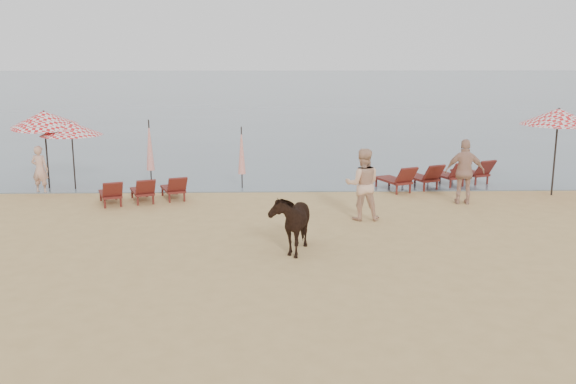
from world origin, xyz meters
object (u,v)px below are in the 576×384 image
object	(u,v)px
lounger_cluster_left	(143,190)
umbrella_open_left_a	(71,129)
umbrella_closed_right	(242,151)
umbrella_open_right	(558,117)
cow	(291,221)
beachgoer_right_b	(465,172)
umbrella_closed_left	(150,146)
lounger_cluster_right	(437,175)
beachgoer_right_a	(363,184)
beachgoer_left	(40,169)
umbrella_open_left_b	(44,119)

from	to	relation	value
lounger_cluster_left	umbrella_open_left_a	world-z (taller)	umbrella_open_left_a
umbrella_open_left_a	umbrella_closed_right	distance (m)	5.54
umbrella_open_right	cow	world-z (taller)	umbrella_open_right
lounger_cluster_left	beachgoer_right_b	world-z (taller)	beachgoer_right_b
umbrella_closed_left	cow	bearing A→B (deg)	-58.49
umbrella_closed_right	cow	xyz separation A→B (m)	(1.41, -6.84, -0.57)
lounger_cluster_right	umbrella_closed_right	distance (m)	6.55
umbrella_closed_left	beachgoer_right_a	distance (m)	7.98
lounger_cluster_left	beachgoer_right_a	bearing A→B (deg)	-39.74
beachgoer_right_a	lounger_cluster_left	bearing A→B (deg)	-16.65
beachgoer_right_a	beachgoer_right_b	bearing A→B (deg)	-149.36
umbrella_open_left_a	umbrella_open_right	distance (m)	15.39
beachgoer_left	umbrella_closed_left	bearing A→B (deg)	-152.34
lounger_cluster_right	beachgoer_right_a	distance (m)	5.19
lounger_cluster_left	umbrella_closed_left	world-z (taller)	umbrella_closed_left
umbrella_open_left_a	beachgoer_left	distance (m)	1.63
umbrella_closed_right	umbrella_open_left_b	bearing A→B (deg)	178.61
umbrella_open_left_a	umbrella_open_left_b	distance (m)	0.97
lounger_cluster_right	umbrella_closed_left	world-z (taller)	umbrella_closed_left
beachgoer_right_b	umbrella_open_left_a	bearing A→B (deg)	-1.01
lounger_cluster_right	umbrella_open_left_b	size ratio (longest dim) A/B	1.55
beachgoer_left	cow	bearing A→B (deg)	152.57
umbrella_open_right	cow	distance (m)	10.28
lounger_cluster_left	umbrella_open_right	world-z (taller)	umbrella_open_right
lounger_cluster_left	beachgoer_right_a	distance (m)	6.69
umbrella_open_left_b	umbrella_closed_right	distance (m)	6.48
umbrella_open_right	beachgoer_right_a	xyz separation A→B (m)	(-6.43, -2.85, -1.52)
beachgoer_right_a	beachgoer_right_b	world-z (taller)	same
umbrella_closed_right	beachgoer_right_a	size ratio (longest dim) A/B	1.06
umbrella_closed_right	umbrella_open_right	bearing A→B (deg)	-7.17
beachgoer_right_a	umbrella_open_left_a	bearing A→B (deg)	-22.21
umbrella_open_left_b	umbrella_open_right	size ratio (longest dim) A/B	0.97
lounger_cluster_right	beachgoer_right_a	bearing A→B (deg)	-150.09
umbrella_open_left_b	beachgoer_left	bearing A→B (deg)	-92.99
umbrella_open_left_b	beachgoer_left	xyz separation A→B (m)	(-0.05, -0.61, -1.55)
umbrella_open_right	umbrella_closed_left	distance (m)	13.10
umbrella_open_left_a	beachgoer_right_b	world-z (taller)	umbrella_open_left_a
lounger_cluster_right	umbrella_open_right	distance (m)	4.14
lounger_cluster_right	beachgoer_left	size ratio (longest dim) A/B	2.71
umbrella_open_left_a	beachgoer_left	size ratio (longest dim) A/B	1.47
lounger_cluster_left	umbrella_open_right	distance (m)	12.92
umbrella_open_right	beachgoer_right_b	world-z (taller)	umbrella_open_right
umbrella_open_left_a	umbrella_closed_right	bearing A→B (deg)	25.12
umbrella_open_left_b	beachgoer_right_a	distance (m)	10.77
beachgoer_right_a	lounger_cluster_right	bearing A→B (deg)	-124.27
lounger_cluster_right	umbrella_open_left_a	size ratio (longest dim) A/B	1.85
lounger_cluster_right	umbrella_open_left_b	world-z (taller)	umbrella_open_left_b
beachgoer_right_b	lounger_cluster_left	bearing A→B (deg)	7.28
lounger_cluster_right	umbrella_closed_left	bearing A→B (deg)	153.85
umbrella_open_left_b	beachgoer_left	distance (m)	1.67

